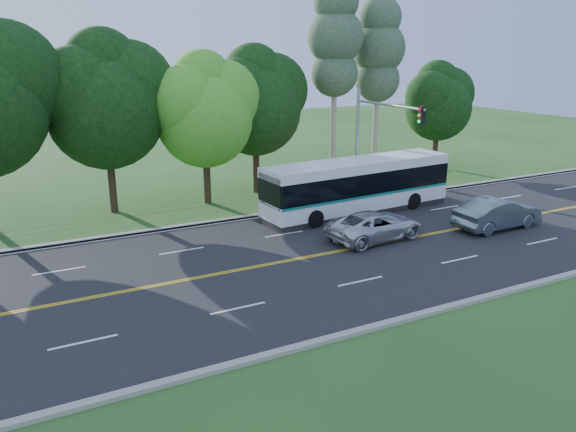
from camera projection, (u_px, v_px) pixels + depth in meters
name	position (u px, v px, depth m)	size (l,w,h in m)	color
ground	(327.00, 254.00, 26.51)	(120.00, 120.00, 0.00)	#24501A
road	(327.00, 253.00, 26.51)	(60.00, 14.00, 0.02)	black
curb_north	(263.00, 214.00, 32.57)	(60.00, 0.30, 0.15)	gray
curb_south	(429.00, 313.00, 20.41)	(60.00, 0.30, 0.15)	gray
grass_verge	(250.00, 207.00, 34.16)	(60.00, 4.00, 0.10)	#24501A
lane_markings	(325.00, 254.00, 26.47)	(57.60, 13.82, 0.00)	gold
tree_row	(145.00, 95.00, 32.64)	(44.70, 9.10, 13.84)	black
bougainvillea_hedge	(357.00, 187.00, 36.42)	(9.50, 2.25, 1.50)	#A50D1C
traffic_signal	(376.00, 132.00, 32.65)	(0.42, 6.10, 7.00)	#95989E
transit_bus	(358.00, 187.00, 32.77)	(12.08, 3.41, 3.12)	white
sedan	(498.00, 213.00, 30.01)	(1.76, 5.06, 1.67)	slate
suv	(375.00, 225.00, 28.30)	(2.39, 5.17, 1.44)	silver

